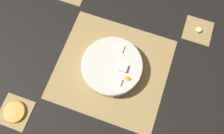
# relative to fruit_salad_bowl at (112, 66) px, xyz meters

# --- Properties ---
(ground_plane) EXTENTS (6.00, 6.00, 0.00)m
(ground_plane) POSITION_rel_fruit_salad_bowl_xyz_m (0.00, -0.00, -0.04)
(ground_plane) COLOR black
(bamboo_mat_center) EXTENTS (0.46, 0.43, 0.01)m
(bamboo_mat_center) POSITION_rel_fruit_salad_bowl_xyz_m (0.00, -0.00, -0.03)
(bamboo_mat_center) COLOR #A8844C
(bamboo_mat_center) RESTS_ON ground_plane
(coaster_mat_near_left) EXTENTS (0.12, 0.12, 0.01)m
(coaster_mat_near_left) POSITION_rel_fruit_salad_bowl_xyz_m (-0.30, -0.30, -0.03)
(coaster_mat_near_left) COLOR #A8844C
(coaster_mat_near_left) RESTS_ON ground_plane
(coaster_mat_far_right) EXTENTS (0.12, 0.12, 0.01)m
(coaster_mat_far_right) POSITION_rel_fruit_salad_bowl_xyz_m (0.30, 0.30, -0.03)
(coaster_mat_far_right) COLOR #A8844C
(coaster_mat_far_right) RESTS_ON ground_plane
(fruit_salad_bowl) EXTENTS (0.25, 0.25, 0.07)m
(fruit_salad_bowl) POSITION_rel_fruit_salad_bowl_xyz_m (0.00, 0.00, 0.00)
(fruit_salad_bowl) COLOR silver
(fruit_salad_bowl) RESTS_ON bamboo_mat_center
(orange_slice_whole) EXTENTS (0.09, 0.09, 0.01)m
(orange_slice_whole) POSITION_rel_fruit_salad_bowl_xyz_m (0.30, 0.30, -0.03)
(orange_slice_whole) COLOR orange
(orange_slice_whole) RESTS_ON coaster_mat_far_right
(banana_coin_single) EXTENTS (0.03, 0.03, 0.01)m
(banana_coin_single) POSITION_rel_fruit_salad_bowl_xyz_m (-0.30, -0.30, -0.03)
(banana_coin_single) COLOR beige
(banana_coin_single) RESTS_ON coaster_mat_near_left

